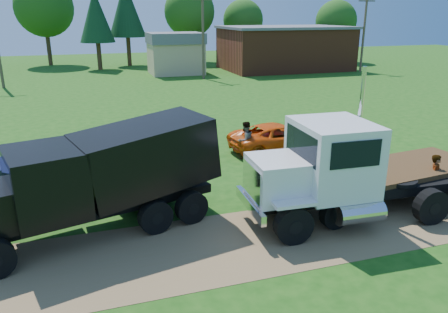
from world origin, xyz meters
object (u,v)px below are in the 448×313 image
object	(u,v)px
black_dump_truck	(102,174)
orange_pickup	(279,137)
flatbed_trailer	(376,177)
white_semi_tractor	(334,172)
spectator_a	(435,178)

from	to	relation	value
black_dump_truck	orange_pickup	world-z (taller)	black_dump_truck
orange_pickup	flatbed_trailer	size ratio (longest dim) A/B	0.58
white_semi_tractor	black_dump_truck	distance (m)	7.72
orange_pickup	flatbed_trailer	bearing A→B (deg)	-179.91
flatbed_trailer	spectator_a	distance (m)	2.34
black_dump_truck	orange_pickup	bearing A→B (deg)	19.20
orange_pickup	spectator_a	size ratio (longest dim) A/B	2.88
orange_pickup	flatbed_trailer	xyz separation A→B (m)	(0.78, -7.03, 0.25)
black_dump_truck	spectator_a	world-z (taller)	black_dump_truck
white_semi_tractor	spectator_a	distance (m)	4.76
black_dump_truck	flatbed_trailer	xyz separation A→B (m)	(9.94, -0.78, -1.00)
black_dump_truck	spectator_a	bearing A→B (deg)	-21.45
spectator_a	white_semi_tractor	bearing A→B (deg)	146.32
flatbed_trailer	spectator_a	xyz separation A→B (m)	(2.26, -0.57, -0.06)
flatbed_trailer	spectator_a	world-z (taller)	flatbed_trailer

